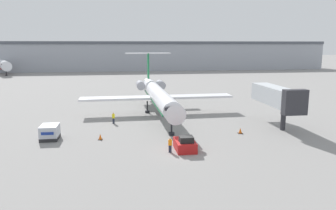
# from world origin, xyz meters

# --- Properties ---
(ground_plane) EXTENTS (600.00, 600.00, 0.00)m
(ground_plane) POSITION_xyz_m (0.00, 0.00, 0.00)
(ground_plane) COLOR gray
(terminal_building) EXTENTS (180.00, 16.80, 13.16)m
(terminal_building) POSITION_xyz_m (0.00, 120.00, 6.61)
(terminal_building) COLOR #9EA3AD
(terminal_building) RESTS_ON ground
(airplane_main) EXTENTS (26.67, 33.21, 10.20)m
(airplane_main) POSITION_xyz_m (-0.36, 21.44, 3.49)
(airplane_main) COLOR white
(airplane_main) RESTS_ON ground
(pushback_tug) EXTENTS (2.21, 3.70, 1.85)m
(pushback_tug) POSITION_xyz_m (0.50, 0.75, 0.68)
(pushback_tug) COLOR #B21919
(pushback_tug) RESTS_ON ground
(luggage_cart) EXTENTS (2.16, 2.91, 1.88)m
(luggage_cart) POSITION_xyz_m (-15.82, 7.47, 0.94)
(luggage_cart) COLOR #232326
(luggage_cart) RESTS_ON ground
(worker_near_tug) EXTENTS (0.40, 0.24, 1.74)m
(worker_near_tug) POSITION_xyz_m (-1.32, 0.16, 0.91)
(worker_near_tug) COLOR #232838
(worker_near_tug) RESTS_ON ground
(worker_by_wing) EXTENTS (0.40, 0.25, 1.76)m
(worker_by_wing) POSITION_xyz_m (-7.89, 14.87, 0.92)
(worker_by_wing) COLOR #232838
(worker_by_wing) RESTS_ON ground
(traffic_cone_left) EXTENTS (0.61, 0.61, 0.77)m
(traffic_cone_left) POSITION_xyz_m (-9.42, 6.41, 0.37)
(traffic_cone_left) COLOR black
(traffic_cone_left) RESTS_ON ground
(traffic_cone_right) EXTENTS (0.66, 0.66, 0.76)m
(traffic_cone_right) POSITION_xyz_m (9.42, 6.67, 0.36)
(traffic_cone_right) COLOR black
(traffic_cone_right) RESTS_ON ground
(airplane_parked_far_left) EXTENTS (34.39, 38.60, 10.69)m
(airplane_parked_far_left) POSITION_xyz_m (-56.53, 113.21, 3.72)
(airplane_parked_far_left) COLOR silver
(airplane_parked_far_left) RESTS_ON ground
(jet_bridge) EXTENTS (3.20, 12.00, 6.19)m
(jet_bridge) POSITION_xyz_m (16.05, 9.83, 4.45)
(jet_bridge) COLOR #2D2D33
(jet_bridge) RESTS_ON ground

